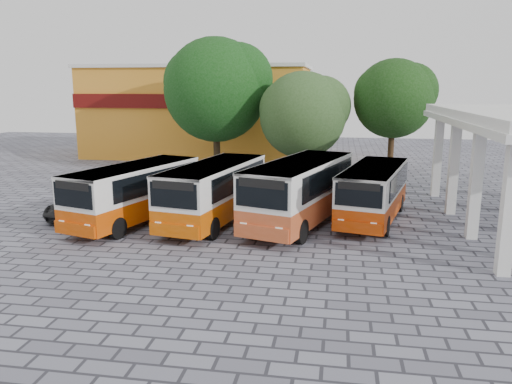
% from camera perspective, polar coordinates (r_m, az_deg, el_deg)
% --- Properties ---
extents(ground, '(90.00, 90.00, 0.00)m').
position_cam_1_polar(ground, '(21.22, 3.41, -5.70)').
color(ground, '#595966').
rests_on(ground, ground).
extents(shophouse_block, '(20.40, 10.40, 8.30)m').
position_cam_1_polar(shophouse_block, '(47.98, -6.40, 9.20)').
color(shophouse_block, orange).
rests_on(shophouse_block, ground).
extents(bus_far_left, '(4.41, 8.15, 2.77)m').
position_cam_1_polar(bus_far_left, '(24.48, -13.70, 0.24)').
color(bus_far_left, '#C43F00').
rests_on(bus_far_left, ground).
extents(bus_centre_left, '(3.77, 8.23, 2.84)m').
position_cam_1_polar(bus_centre_left, '(23.84, -4.79, 0.34)').
color(bus_centre_left, '#C14900').
rests_on(bus_centre_left, ground).
extents(bus_centre_right, '(4.89, 8.93, 3.03)m').
position_cam_1_polar(bus_centre_right, '(23.44, 5.09, 0.41)').
color(bus_centre_right, '#B74A21').
rests_on(bus_centre_right, ground).
extents(bus_far_right, '(3.90, 7.79, 2.67)m').
position_cam_1_polar(bus_far_right, '(24.76, 13.31, 0.26)').
color(bus_far_right, '#BA3300').
rests_on(bus_far_right, ground).
extents(tree_left, '(8.03, 7.64, 10.00)m').
position_cam_1_polar(tree_left, '(37.61, -4.46, 11.94)').
color(tree_left, '#392B19').
rests_on(tree_left, ground).
extents(tree_middle, '(6.24, 5.94, 7.48)m').
position_cam_1_polar(tree_middle, '(34.76, 5.48, 9.08)').
color(tree_middle, '#392511').
rests_on(tree_middle, ground).
extents(tree_right, '(5.72, 5.45, 8.33)m').
position_cam_1_polar(tree_right, '(36.26, 15.58, 10.53)').
color(tree_right, '#422C18').
rests_on(tree_right, ground).
extents(parked_car, '(2.42, 4.69, 1.27)m').
position_cam_1_polar(parked_car, '(26.59, -19.18, -1.30)').
color(parked_car, black).
rests_on(parked_car, ground).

